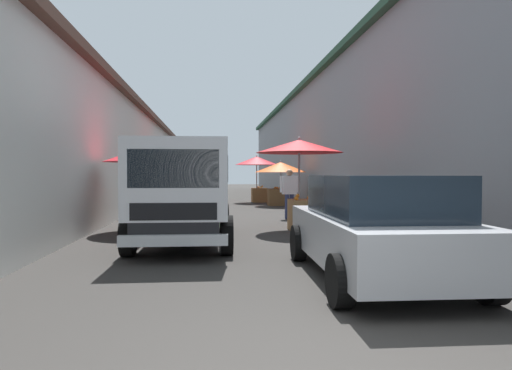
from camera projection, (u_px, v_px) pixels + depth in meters
name	position (u px, v px, depth m)	size (l,w,h in m)	color
ground	(234.00, 214.00, 16.27)	(90.00, 90.00, 0.00)	#33302D
building_left_whitewash	(49.00, 155.00, 17.72)	(49.80, 7.50, 4.38)	silver
building_right_concrete	(400.00, 138.00, 19.16)	(49.80, 7.50, 5.97)	gray
fruit_stall_near_left	(300.00, 161.00, 11.48)	(2.26, 2.26, 2.43)	#9E9EA3
fruit_stall_far_right	(280.00, 172.00, 20.37)	(2.39, 2.39, 2.08)	#9E9EA3
fruit_stall_far_left	(149.00, 163.00, 11.44)	(2.36, 2.36, 2.28)	#9E9EA3
fruit_stall_mid_lane	(186.00, 171.00, 20.08)	(2.20, 2.20, 2.23)	#9E9EA3
fruit_stall_near_right	(257.00, 167.00, 22.69)	(2.22, 2.22, 2.42)	#9E9EA3
hatchback_car	(376.00, 226.00, 6.19)	(3.95, 2.00, 1.45)	#ADAFB5
delivery_truck	(181.00, 196.00, 8.60)	(4.94, 2.02, 2.08)	black
vendor_by_crates	(289.00, 190.00, 14.49)	(0.24, 0.64, 1.62)	navy
vendor_in_shade	(190.00, 189.00, 16.28)	(0.62, 0.28, 1.56)	#665B4C
parked_scooter	(333.00, 208.00, 13.01)	(1.69, 0.40, 1.14)	black
plastic_stool	(220.00, 216.00, 11.95)	(0.30, 0.30, 0.43)	#1E8C3F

